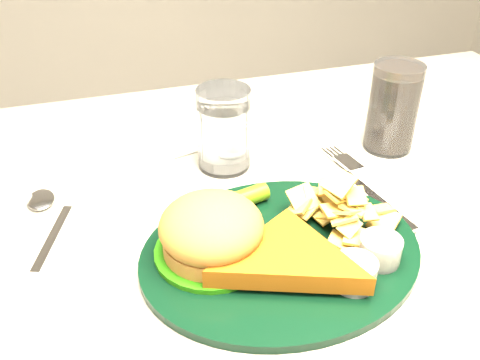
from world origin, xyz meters
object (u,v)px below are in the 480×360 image
object	(u,v)px
dinner_plate	(282,230)
fork_napkin	(373,195)
water_glass	(224,129)
cola_glass	(393,108)

from	to	relation	value
dinner_plate	fork_napkin	world-z (taller)	dinner_plate
water_glass	fork_napkin	world-z (taller)	water_glass
water_glass	cola_glass	distance (m)	0.24
dinner_plate	cola_glass	xyz separation A→B (m)	(0.23, 0.17, 0.03)
water_glass	cola_glass	xyz separation A→B (m)	(0.24, -0.02, 0.01)
dinner_plate	water_glass	bearing A→B (deg)	88.12
water_glass	fork_napkin	distance (m)	0.21
dinner_plate	water_glass	size ratio (longest dim) A/B	2.75
cola_glass	fork_napkin	world-z (taller)	cola_glass
dinner_plate	fork_napkin	bearing A→B (deg)	19.70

